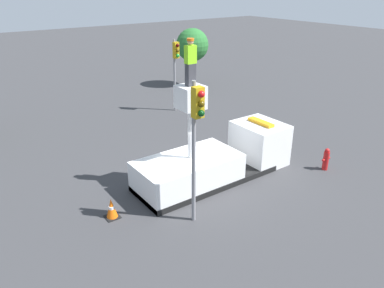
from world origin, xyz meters
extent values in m
plane|color=#38383A|center=(0.00, 0.00, 0.00)|extent=(120.00, 120.00, 0.00)
cube|color=black|center=(0.00, 0.00, 0.12)|extent=(6.29, 2.35, 0.24)
cube|color=white|center=(-0.96, 0.00, 0.66)|extent=(4.37, 2.29, 1.32)
cube|color=white|center=(3.15, 0.00, 0.97)|extent=(1.92, 2.29, 1.94)
cube|color=black|center=(4.12, 0.00, 1.36)|extent=(0.03, 1.94, 0.78)
cube|color=orange|center=(3.15, 0.00, 2.01)|extent=(0.36, 1.37, 0.14)
cylinder|color=silver|center=(-0.82, 0.00, 2.43)|extent=(0.22, 0.22, 2.22)
cube|color=silver|center=(-0.82, 0.00, 3.89)|extent=(0.95, 0.95, 0.90)
cube|color=#38383D|center=(-0.82, 0.00, 4.76)|extent=(0.34, 0.26, 0.84)
cube|color=#8CEA1E|center=(-0.82, 0.00, 5.51)|extent=(0.40, 0.26, 0.66)
sphere|color=tan|center=(-0.82, 0.00, 5.96)|extent=(0.23, 0.23, 0.23)
cylinder|color=orange|center=(-0.82, 0.00, 6.04)|extent=(0.26, 0.26, 0.09)
cylinder|color=gray|center=(-2.17, -2.07, 2.58)|extent=(0.14, 0.14, 5.15)
cube|color=#B79314|center=(-2.17, -2.28, 4.50)|extent=(0.34, 0.28, 1.00)
sphere|color=red|center=(-2.17, -2.46, 4.81)|extent=(0.22, 0.22, 0.22)
sphere|color=#503C07|center=(-2.17, -2.46, 4.50)|extent=(0.22, 0.22, 0.22)
sphere|color=#083710|center=(-2.17, -2.46, 4.19)|extent=(0.22, 0.22, 0.22)
cylinder|color=gray|center=(4.20, 8.84, 2.33)|extent=(0.14, 0.14, 4.65)
cube|color=#B79314|center=(4.20, 8.63, 4.00)|extent=(0.34, 0.28, 1.00)
sphere|color=#490707|center=(4.20, 8.44, 4.31)|extent=(0.22, 0.22, 0.22)
sphere|color=#503C07|center=(4.20, 8.44, 4.00)|extent=(0.22, 0.22, 0.22)
sphere|color=green|center=(4.20, 8.44, 3.69)|extent=(0.22, 0.22, 0.22)
cylinder|color=red|center=(5.07, -2.38, 0.44)|extent=(0.26, 0.26, 0.88)
sphere|color=red|center=(5.07, -2.38, 0.94)|extent=(0.22, 0.22, 0.22)
cylinder|color=red|center=(4.88, -2.38, 0.53)|extent=(0.12, 0.10, 0.10)
cylinder|color=red|center=(5.26, -2.38, 0.53)|extent=(0.12, 0.10, 0.10)
cube|color=black|center=(-4.51, -0.20, 0.01)|extent=(0.51, 0.51, 0.03)
cone|color=orange|center=(-4.51, -0.20, 0.39)|extent=(0.43, 0.43, 0.77)
cylinder|color=white|center=(-4.51, -0.20, 0.43)|extent=(0.22, 0.22, 0.11)
cylinder|color=brown|center=(8.93, 13.46, 1.20)|extent=(0.36, 0.36, 2.39)
sphere|color=#286B2D|center=(8.93, 13.46, 3.30)|extent=(2.59, 2.59, 2.59)
camera|label=1|loc=(-8.84, -11.28, 7.98)|focal=35.00mm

